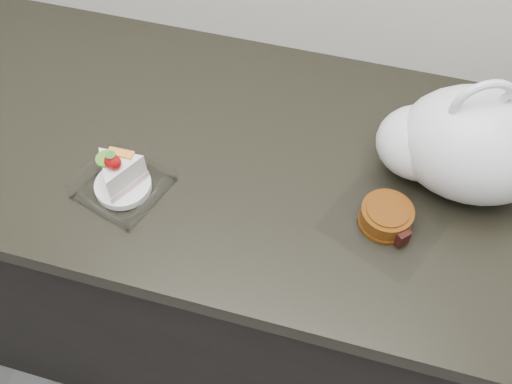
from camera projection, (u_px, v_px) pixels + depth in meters
The scene contains 4 objects.
counter at pixel (252, 267), 1.43m from camera, with size 2.04×0.64×0.90m.
cake_tray at pixel (121, 179), 1.00m from camera, with size 0.17×0.17×0.11m.
mooncake_wrap at pixel (386, 218), 0.96m from camera, with size 0.23×0.22×0.04m.
plastic_bag at pixel (465, 144), 0.96m from camera, with size 0.33×0.25×0.24m.
Camera 1 is at (0.20, 1.03, 1.72)m, focal length 40.00 mm.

